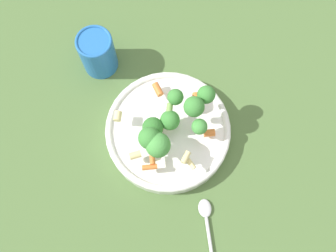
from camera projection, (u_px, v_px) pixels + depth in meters
The scene contains 5 objects.
ground_plane at pixel (168, 134), 0.82m from camera, with size 3.00×3.00×0.00m, color #4C6B38.
bowl at pixel (168, 131), 0.80m from camera, with size 0.25×0.25×0.04m.
pasta_salad at pixel (170, 125), 0.74m from camera, with size 0.19×0.20×0.09m.
cup at pixel (97, 53), 0.82m from camera, with size 0.07×0.07×0.10m.
spoon at pixel (208, 232), 0.75m from camera, with size 0.13×0.17×0.01m.
Camera 1 is at (0.12, -0.21, 0.79)m, focal length 42.00 mm.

